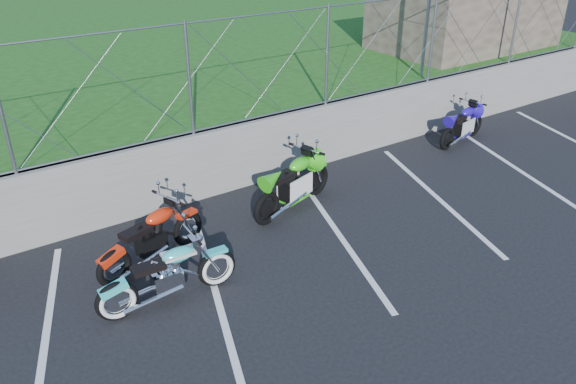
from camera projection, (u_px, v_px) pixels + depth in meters
ground at (246, 316)px, 7.67m from camera, size 90.00×90.00×0.00m
retaining_wall at (145, 180)px, 9.95m from camera, size 30.00×0.22×1.30m
grass_field at (25, 62)px, 17.31m from camera, size 30.00×20.00×1.30m
stone_building at (466, 14)px, 15.92m from camera, size 5.00×3.00×1.80m
chain_link_fence at (133, 89)px, 9.19m from camera, size 28.00×0.03×2.00m
sign_pole at (428, 12)px, 12.83m from camera, size 0.08×0.08×3.00m
parking_lines at (279, 254)px, 9.00m from camera, size 18.29×4.31×0.01m
cruiser_turquoise at (170, 276)px, 7.78m from camera, size 2.06×0.65×1.02m
naked_orange at (153, 239)px, 8.61m from camera, size 1.96×0.80×1.01m
sportbike_green at (294, 185)px, 10.17m from camera, size 2.03×0.82×1.08m
sportbike_blue at (463, 126)px, 13.03m from camera, size 1.78×0.63×0.93m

